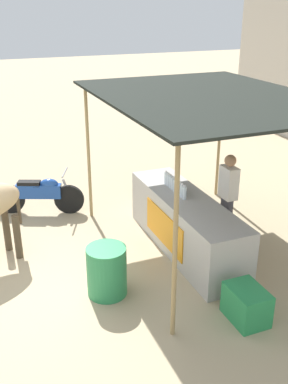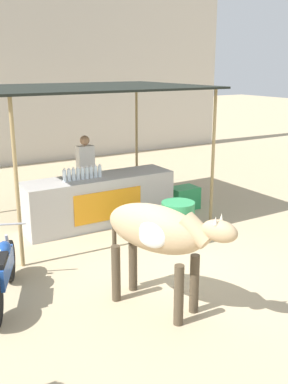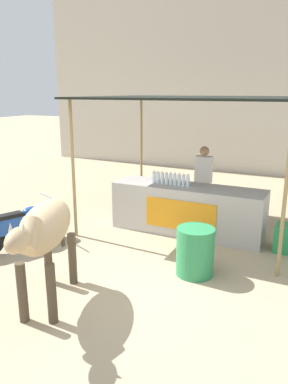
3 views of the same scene
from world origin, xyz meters
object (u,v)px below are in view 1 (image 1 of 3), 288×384
Objects in this scene: stall_counter at (185,224)px; water_barrel at (107,271)px; vendor_behind_counter at (227,199)px; motorcycle_parked at (40,193)px; cooler_box at (246,304)px.

water_barrel is at bearing -66.28° from stall_counter.
vendor_behind_counter is 3.76m from motorcycle_parked.
motorcycle_parked reaches higher than water_barrel.
water_barrel is (0.65, -2.40, -0.47)m from vendor_behind_counter.
stall_counter is 3.16m from motorcycle_parked.
motorcycle_parked is (-2.48, -2.79, -0.42)m from vendor_behind_counter.
vendor_behind_counter is at bearing 156.17° from cooler_box.
cooler_box is (1.92, -0.85, -0.61)m from vendor_behind_counter.
stall_counter is 1.78× the size of motorcycle_parked.
motorcycle_parked is at bearing -131.60° from vendor_behind_counter.
water_barrel is (0.72, -1.64, -0.10)m from stall_counter.
motorcycle_parked reaches higher than cooler_box.
cooler_box is 2.01m from water_barrel.
motorcycle_parked is (-3.13, -0.40, 0.05)m from water_barrel.
stall_counter is 1.80m from water_barrel.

